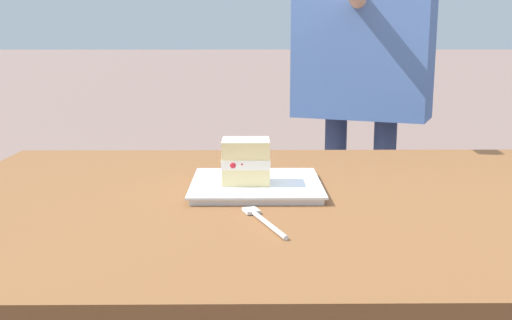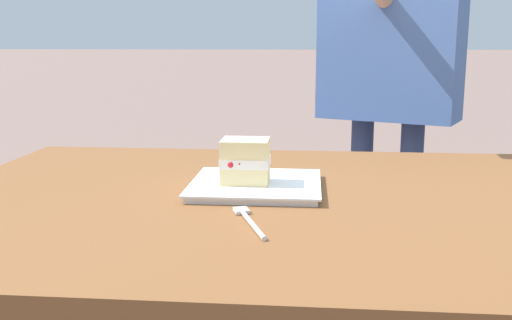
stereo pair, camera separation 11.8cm
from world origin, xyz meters
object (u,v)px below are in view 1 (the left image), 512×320
at_px(patio_table, 340,240).
at_px(cake_slice, 246,161).
at_px(diner_person, 363,38).
at_px(dessert_fork, 263,220).
at_px(dessert_plate, 256,185).

distance_m(patio_table, cake_slice, 0.24).
bearing_deg(cake_slice, diner_person, -114.62).
distance_m(cake_slice, dessert_fork, 0.22).
distance_m(dessert_plate, diner_person, 0.92).
bearing_deg(dessert_fork, dessert_plate, -87.68).
height_order(cake_slice, dessert_fork, cake_slice).
bearing_deg(cake_slice, dessert_fork, 97.92).
bearing_deg(patio_table, cake_slice, -10.28).
relative_size(dessert_plate, diner_person, 0.16).
bearing_deg(dessert_plate, diner_person, -113.75).
relative_size(patio_table, cake_slice, 16.86).
bearing_deg(dessert_fork, diner_person, -108.57).
xyz_separation_m(cake_slice, diner_person, (-0.37, -0.81, 0.24)).
bearing_deg(dessert_fork, cake_slice, -82.08).
bearing_deg(patio_table, dessert_plate, -15.46).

